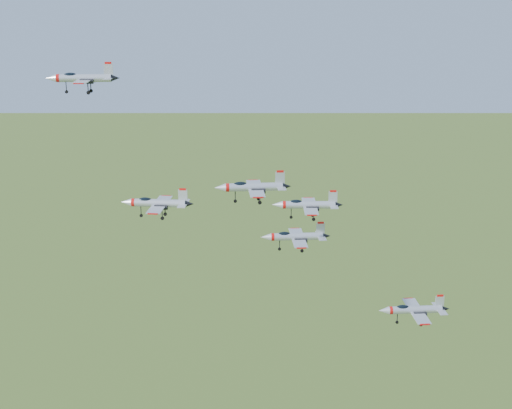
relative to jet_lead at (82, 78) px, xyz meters
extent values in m
cylinder|color=#AFB3BC|center=(0.39, -0.04, -0.03)|extent=(9.89, 2.52, 1.41)
cone|color=#AFB3BC|center=(-5.45, 0.63, -0.03)|extent=(2.11, 1.63, 1.41)
cone|color=black|center=(6.01, -0.69, -0.03)|extent=(1.65, 1.37, 1.20)
ellipsoid|color=black|center=(-1.99, 0.23, 0.50)|extent=(2.49, 1.28, 0.90)
cube|color=#AFB3BC|center=(0.26, -3.10, -0.31)|extent=(3.03, 5.04, 0.15)
cube|color=#AFB3BC|center=(0.95, 2.96, -0.31)|extent=(3.03, 5.04, 0.15)
cube|color=#AFB3BC|center=(4.82, -0.55, 1.44)|extent=(1.64, 0.32, 2.28)
cube|color=red|center=(4.82, -0.55, 2.63)|extent=(1.21, 0.29, 0.38)
cylinder|color=#AFB3BC|center=(12.83, -16.51, -18.95)|extent=(9.20, 3.32, 1.32)
cone|color=#AFB3BC|center=(7.48, -15.29, -18.95)|extent=(2.08, 1.69, 1.32)
cone|color=black|center=(17.97, -17.69, -18.95)|extent=(1.64, 1.41, 1.12)
ellipsoid|color=black|center=(10.65, -16.01, -18.45)|extent=(2.39, 1.42, 0.84)
cube|color=#AFB3BC|center=(12.39, -19.33, -19.21)|extent=(3.27, 4.87, 0.14)
cube|color=#AFB3BC|center=(13.66, -13.78, -19.21)|extent=(3.27, 4.87, 0.14)
cube|color=#AFB3BC|center=(16.88, -17.44, -17.58)|extent=(1.51, 0.46, 2.13)
cube|color=red|center=(16.88, -17.44, -16.47)|extent=(1.12, 0.39, 0.36)
cylinder|color=#AFB3BC|center=(27.29, -28.99, -13.28)|extent=(8.64, 1.68, 1.24)
cone|color=#AFB3BC|center=(22.15, -28.73, -13.28)|extent=(1.78, 1.33, 1.24)
cone|color=black|center=(32.25, -29.25, -13.28)|extent=(1.39, 1.12, 1.05)
ellipsoid|color=black|center=(25.20, -28.89, -12.81)|extent=(2.14, 1.00, 0.79)
cube|color=#AFB3BC|center=(27.35, -31.67, -13.52)|extent=(2.40, 4.30, 0.13)
cube|color=#AFB3BC|center=(27.62, -26.34, -13.52)|extent=(2.40, 4.30, 0.13)
cube|color=#AFB3BC|center=(31.20, -29.19, -11.99)|extent=(1.43, 0.19, 2.00)
cube|color=red|center=(31.20, -29.19, -10.94)|extent=(1.05, 0.19, 0.33)
cylinder|color=#AFB3BC|center=(41.04, -4.18, -24.12)|extent=(10.10, 2.82, 1.44)
cone|color=#AFB3BC|center=(35.09, -3.35, -24.12)|extent=(2.18, 1.71, 1.44)
cone|color=black|center=(46.76, -4.99, -24.12)|extent=(1.71, 1.43, 1.23)
ellipsoid|color=black|center=(38.61, -3.84, -23.57)|extent=(2.57, 1.37, 0.92)
cube|color=#AFB3BC|center=(40.82, -7.29, -24.39)|extent=(3.21, 5.20, 0.16)
cube|color=#AFB3BC|center=(41.69, -1.13, -24.39)|extent=(3.21, 5.20, 0.16)
cube|color=#AFB3BC|center=(45.55, -4.82, -22.62)|extent=(1.67, 0.36, 2.33)
cube|color=red|center=(45.55, -4.82, -21.39)|extent=(1.23, 0.32, 0.39)
cylinder|color=#AFB3BC|center=(34.93, -24.08, -23.26)|extent=(8.49, 1.84, 1.22)
cone|color=#AFB3BC|center=(29.89, -23.70, -23.26)|extent=(1.77, 1.34, 1.22)
cone|color=black|center=(39.78, -24.44, -23.26)|extent=(1.38, 1.13, 1.03)
ellipsoid|color=black|center=(32.87, -23.92, -22.80)|extent=(2.12, 1.03, 0.77)
cube|color=#AFB3BC|center=(34.92, -26.70, -23.49)|extent=(2.45, 4.27, 0.13)
cube|color=#AFB3BC|center=(35.31, -21.48, -23.49)|extent=(2.45, 4.27, 0.13)
cube|color=#AFB3BC|center=(38.76, -24.36, -21.99)|extent=(1.41, 0.22, 1.97)
cube|color=red|center=(38.76, -24.36, -20.96)|extent=(1.04, 0.21, 0.33)
cylinder|color=#AFB3BC|center=(60.85, -11.37, -43.83)|extent=(10.33, 2.17, 1.48)
cone|color=#AFB3BC|center=(54.71, -10.96, -43.83)|extent=(2.15, 1.62, 1.48)
cone|color=black|center=(66.76, -11.77, -43.83)|extent=(1.68, 1.36, 1.26)
ellipsoid|color=black|center=(58.35, -11.21, -43.27)|extent=(2.57, 1.23, 0.94)
cube|color=#AFB3BC|center=(60.86, -14.57, -44.12)|extent=(2.95, 5.18, 0.16)
cube|color=#AFB3BC|center=(61.29, -8.21, -44.12)|extent=(2.95, 5.18, 0.16)
cube|color=#AFB3BC|center=(65.51, -11.69, -42.29)|extent=(1.71, 0.25, 2.39)
cube|color=red|center=(65.51, -11.69, -41.04)|extent=(1.26, 0.24, 0.40)
camera|label=1|loc=(13.89, -131.26, 15.31)|focal=50.00mm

